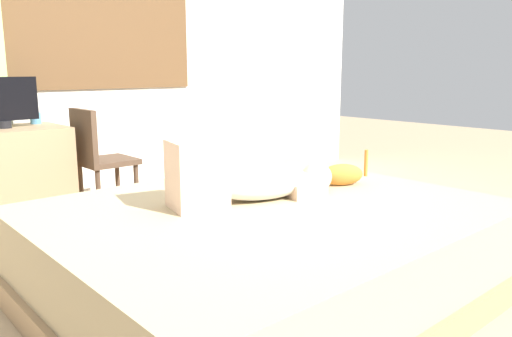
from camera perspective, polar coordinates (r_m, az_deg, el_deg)
name	(u,v)px	position (r m, az deg, el deg)	size (l,w,h in m)	color
ground_plane	(295,286)	(2.78, 4.43, -13.09)	(16.00, 16.00, 0.00)	tan
back_wall_with_window	(91,31)	(4.56, -18.15, 14.59)	(6.40, 0.14, 2.90)	silver
bed	(267,249)	(2.65, 1.25, -9.06)	(2.24, 1.87, 0.46)	#997A56
person_lying	(248,180)	(2.64, -0.94, -1.28)	(0.94, 0.45, 0.34)	silver
cat	(339,174)	(3.04, 9.37, -0.66)	(0.32, 0.23, 0.21)	#C67A2D
tv_monitor	(2,102)	(3.90, -26.79, 6.74)	(0.48, 0.10, 0.35)	black
cup	(36,118)	(4.12, -23.62, 5.23)	(0.08, 0.08, 0.08)	teal
chair_by_desk	(98,156)	(3.92, -17.42, 1.35)	(0.39, 0.39, 0.86)	#4C3828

